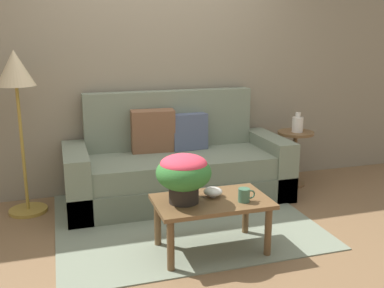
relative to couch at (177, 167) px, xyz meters
name	(u,v)px	position (x,y,z in m)	size (l,w,h in m)	color
ground_plane	(187,227)	(-0.10, -0.71, -0.33)	(14.00, 14.00, 0.00)	brown
wall_back	(155,66)	(-0.10, 0.46, 0.98)	(6.40, 0.12, 2.61)	gray
area_rug	(182,219)	(-0.10, -0.53, -0.32)	(2.20, 1.92, 0.01)	gray
couch	(177,167)	(0.00, 0.00, 0.00)	(2.20, 0.85, 1.07)	#626B59
coffee_table	(212,208)	(-0.05, -1.17, 0.03)	(0.87, 0.52, 0.42)	brown
side_table	(295,148)	(1.34, 0.01, 0.09)	(0.39, 0.39, 0.61)	brown
floor_lamp	(16,84)	(-1.44, 0.06, 0.88)	(0.35, 0.35, 1.50)	olive
potted_plant	(184,173)	(-0.26, -1.16, 0.32)	(0.41, 0.41, 0.36)	black
coffee_mug	(244,195)	(0.17, -1.28, 0.14)	(0.13, 0.09, 0.10)	#3D664C
snack_bowl	(213,192)	(-0.02, -1.11, 0.13)	(0.15, 0.15, 0.07)	silver
table_vase	(298,124)	(1.34, -0.01, 0.37)	(0.12, 0.12, 0.21)	silver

